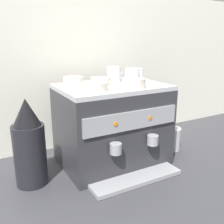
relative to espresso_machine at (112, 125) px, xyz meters
The scene contains 12 objects.
ground_plane 0.22m from the espresso_machine, 90.00° to the left, with size 4.00×4.00×0.00m, color #38383D.
tiled_backsplash_wall 0.44m from the espresso_machine, 90.00° to the left, with size 2.80×0.03×0.96m, color silver.
espresso_machine is the anchor object (origin of this frame).
ceramic_cup_0 0.33m from the espresso_machine, 17.05° to the left, with size 0.06×0.10×0.07m.
ceramic_cup_1 0.29m from the espresso_machine, 56.26° to the left, with size 0.12×0.08×0.08m.
ceramic_cup_2 0.29m from the espresso_machine, ahead, with size 0.08×0.12×0.08m.
ceramic_bowl_0 0.29m from the espresso_machine, 148.74° to the right, with size 0.12×0.12×0.04m.
ceramic_bowl_1 0.25m from the espresso_machine, 136.95° to the left, with size 0.11×0.11×0.04m.
ceramic_bowl_2 0.32m from the espresso_machine, 154.70° to the left, with size 0.10×0.10×0.04m.
ceramic_bowl_3 0.27m from the espresso_machine, 55.49° to the right, with size 0.11×0.11×0.04m.
coffee_grinder 0.45m from the espresso_machine, behind, with size 0.15×0.15×0.42m.
milk_pitcher 0.43m from the espresso_machine, ahead, with size 0.11×0.11×0.14m, color #B7B7BC.
Camera 1 is at (-0.65, -1.17, 0.68)m, focal length 41.07 mm.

